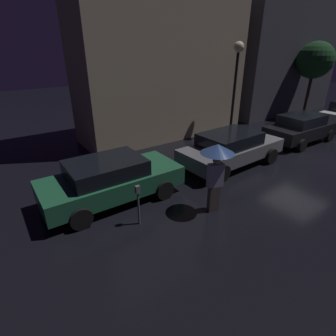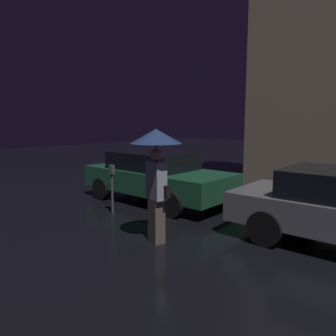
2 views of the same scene
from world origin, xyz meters
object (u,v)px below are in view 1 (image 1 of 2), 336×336
(parked_car_black, at_px, (301,128))
(parked_car_grey, at_px, (231,148))
(pedestrian_with_umbrella, at_px, (217,162))
(parked_car_green, at_px, (111,179))
(parking_meter, at_px, (138,201))
(street_lamp_near, at_px, (237,67))

(parked_car_black, bearing_deg, parked_car_grey, -178.70)
(parked_car_black, bearing_deg, pedestrian_with_umbrella, -164.06)
(parked_car_green, relative_size, parking_meter, 3.63)
(parking_meter, relative_size, street_lamp_near, 0.25)
(parked_car_grey, bearing_deg, parked_car_green, 175.55)
(parked_car_green, xyz_separation_m, parked_car_grey, (5.26, -0.22, 0.00))
(pedestrian_with_umbrella, relative_size, street_lamp_near, 0.45)
(parked_car_grey, bearing_deg, street_lamp_near, 40.96)
(parked_car_green, height_order, parking_meter, parked_car_green)
(parked_car_grey, bearing_deg, parked_car_black, -2.42)
(parked_car_grey, xyz_separation_m, parking_meter, (-5.19, -1.43, 0.01))
(parked_car_grey, distance_m, pedestrian_with_umbrella, 3.79)
(pedestrian_with_umbrella, bearing_deg, parked_car_black, 32.77)
(parked_car_black, height_order, street_lamp_near, street_lamp_near)
(parking_meter, bearing_deg, parked_car_black, 7.69)
(parked_car_green, height_order, pedestrian_with_umbrella, pedestrian_with_umbrella)
(parked_car_green, relative_size, street_lamp_near, 0.92)
(pedestrian_with_umbrella, relative_size, parking_meter, 1.76)
(street_lamp_near, bearing_deg, parked_car_black, -47.26)
(parked_car_grey, height_order, parked_car_black, parked_car_black)
(parked_car_grey, height_order, parking_meter, parked_car_grey)
(parked_car_green, distance_m, parking_meter, 1.65)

